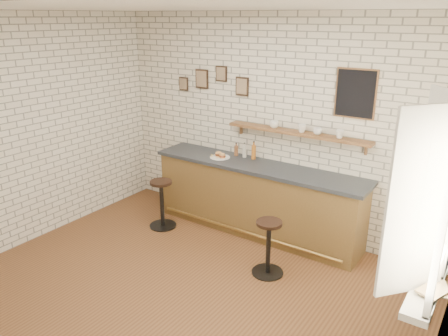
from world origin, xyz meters
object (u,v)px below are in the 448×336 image
at_px(shelf_cup_b, 302,128).
at_px(bar_stool_right, 268,246).
at_px(bar_counter, 256,198).
at_px(book_lower, 423,287).
at_px(ciabatta_sandwich, 220,155).
at_px(condiment_bottle_yellow, 254,154).
at_px(shelf_cup_c, 318,131).
at_px(shelf_cup_a, 274,124).
at_px(bitters_bottle_white, 244,151).
at_px(bitters_bottle_amber, 254,152).
at_px(book_upper, 423,286).
at_px(bitters_bottle_brown, 236,150).
at_px(shelf_cup_d, 340,134).
at_px(sandwich_plate, 220,157).
at_px(bar_stool_left, 162,202).

bearing_deg(shelf_cup_b, bar_stool_right, -154.88).
bearing_deg(bar_counter, book_lower, -34.28).
relative_size(ciabatta_sandwich, condiment_bottle_yellow, 1.16).
bearing_deg(bar_stool_right, shelf_cup_c, 85.63).
distance_m(condiment_bottle_yellow, shelf_cup_b, 0.84).
height_order(condiment_bottle_yellow, shelf_cup_a, shelf_cup_a).
relative_size(bitters_bottle_white, bitters_bottle_amber, 0.82).
xyz_separation_m(bitters_bottle_amber, bar_stool_right, (0.84, -1.04, -0.75)).
bearing_deg(shelf_cup_c, book_upper, -121.90).
bearing_deg(bitters_bottle_white, shelf_cup_b, 1.59).
relative_size(bitters_bottle_brown, shelf_cup_c, 1.71).
xyz_separation_m(bitters_bottle_brown, shelf_cup_d, (1.50, 0.02, 0.46)).
height_order(sandwich_plate, bar_stool_left, sandwich_plate).
relative_size(shelf_cup_b, book_lower, 0.45).
bearing_deg(ciabatta_sandwich, bitters_bottle_brown, 58.35).
relative_size(ciabatta_sandwich, bitters_bottle_brown, 1.08).
bearing_deg(bar_counter, shelf_cup_a, 57.58).
bearing_deg(ciabatta_sandwich, bitters_bottle_amber, 26.62).
relative_size(shelf_cup_d, book_lower, 0.44).
height_order(condiment_bottle_yellow, shelf_cup_b, shelf_cup_b).
bearing_deg(bitters_bottle_amber, bitters_bottle_brown, -180.00).
bearing_deg(book_lower, bitters_bottle_amber, 125.12).
xyz_separation_m(sandwich_plate, ciabatta_sandwich, (0.01, 0.00, 0.04)).
bearing_deg(shelf_cup_d, bar_counter, -166.80).
bearing_deg(shelf_cup_b, book_upper, -116.61).
xyz_separation_m(bitters_bottle_amber, book_lower, (2.61, -1.84, -0.17)).
xyz_separation_m(sandwich_plate, shelf_cup_d, (1.64, 0.24, 0.53)).
relative_size(sandwich_plate, bitters_bottle_brown, 1.46).
xyz_separation_m(bitters_bottle_white, bar_stool_right, (0.99, -1.04, -0.73)).
bearing_deg(bar_stool_left, shelf_cup_a, 32.18).
relative_size(sandwich_plate, bitters_bottle_amber, 1.07).
bearing_deg(ciabatta_sandwich, shelf_cup_d, 8.22).
height_order(shelf_cup_c, book_upper, shelf_cup_c).
xyz_separation_m(bar_counter, shelf_cup_c, (0.75, 0.20, 1.04)).
bearing_deg(bar_stool_right, bar_counter, 127.64).
relative_size(bitters_bottle_brown, book_lower, 0.78).
distance_m(bar_counter, bitters_bottle_brown, 0.76).
xyz_separation_m(bar_counter, shelf_cup_b, (0.53, 0.20, 1.05)).
bearing_deg(bitters_bottle_white, bitters_bottle_brown, -180.00).
distance_m(bitters_bottle_white, book_lower, 3.32).
height_order(shelf_cup_c, book_lower, shelf_cup_c).
xyz_separation_m(bar_counter, sandwich_plate, (-0.60, -0.03, 0.51)).
xyz_separation_m(sandwich_plate, book_lower, (3.04, -1.63, -0.07)).
bearing_deg(book_upper, bitters_bottle_white, 168.44).
height_order(bar_counter, bar_stool_left, bar_counter).
bearing_deg(sandwich_plate, shelf_cup_d, 8.18).
relative_size(bitters_bottle_white, shelf_cup_a, 1.68).
distance_m(bar_counter, book_upper, 3.00).
bearing_deg(book_lower, condiment_bottle_yellow, 125.12).
height_order(sandwich_plate, bar_stool_right, sandwich_plate).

